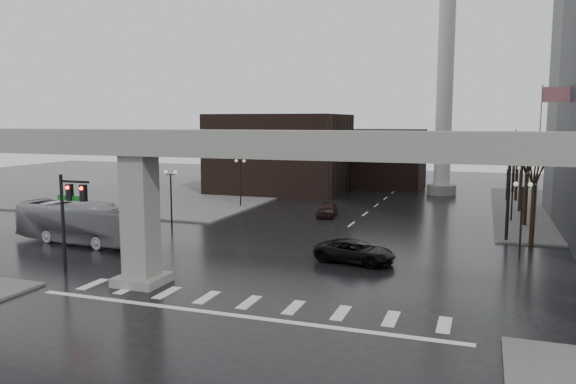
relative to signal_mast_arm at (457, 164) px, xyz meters
name	(u,v)px	position (x,y,z in m)	size (l,w,h in m)	color
ground	(257,297)	(-8.99, -18.80, -5.83)	(160.00, 160.00, 0.00)	black
sidewalk_nw	(177,192)	(-34.99, 17.20, -5.75)	(28.00, 36.00, 0.15)	#64615F
elevated_guideway	(279,167)	(-7.73, -18.80, 1.05)	(48.00, 2.60, 8.70)	gray
building_far_left	(281,153)	(-22.99, 23.20, -0.83)	(16.00, 14.00, 10.00)	black
building_far_mid	(386,158)	(-10.99, 33.20, -1.83)	(10.00, 10.00, 8.00)	black
smokestack	(445,87)	(-2.99, 27.20, 7.52)	(3.60, 3.60, 30.00)	silver
signal_mast_arm	(457,164)	(0.00, 0.00, 0.00)	(12.12, 0.43, 8.00)	black
signal_left_pole	(70,207)	(-21.24, -18.30, -1.76)	(2.30, 0.30, 6.00)	black
flagpole_assembly	(543,142)	(6.30, 3.20, 1.70)	(2.06, 0.12, 12.00)	silver
lamp_right_0	(522,206)	(4.51, -4.80, -2.36)	(1.22, 0.32, 5.11)	black
lamp_right_1	(513,184)	(4.51, 9.20, -2.36)	(1.22, 0.32, 5.11)	black
lamp_right_2	(507,171)	(4.51, 23.20, -2.36)	(1.22, 0.32, 5.11)	black
lamp_left_0	(171,190)	(-22.49, -4.80, -2.36)	(1.22, 0.32, 5.11)	black
lamp_left_1	(240,175)	(-22.49, 9.20, -2.36)	(1.22, 0.32, 5.11)	black
lamp_left_2	(285,165)	(-22.49, 23.20, -2.36)	(1.22, 0.32, 5.11)	black
tree_right_0	(533,208)	(5.54, -0.78, -3.04)	(1.09, 1.58, 7.50)	black
tree_right_1	(526,194)	(5.54, 7.22, -2.98)	(1.09, 1.61, 7.67)	black
tree_right_2	(521,184)	(5.54, 15.22, -2.91)	(1.10, 1.63, 7.85)	black
tree_right_3	(517,176)	(5.54, 23.22, -2.85)	(1.11, 1.66, 8.02)	black
tree_right_4	(514,170)	(5.54, 31.22, -2.79)	(1.12, 1.69, 8.19)	black
pickup_truck	(355,251)	(-5.70, -10.03, -5.10)	(2.43, 5.27, 1.46)	black
city_bus	(79,223)	(-26.65, -11.11, -4.28)	(2.61, 11.14, 3.10)	#9D9DA2
far_car	(327,209)	(-12.14, 6.53, -5.13)	(1.65, 4.10, 1.40)	black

